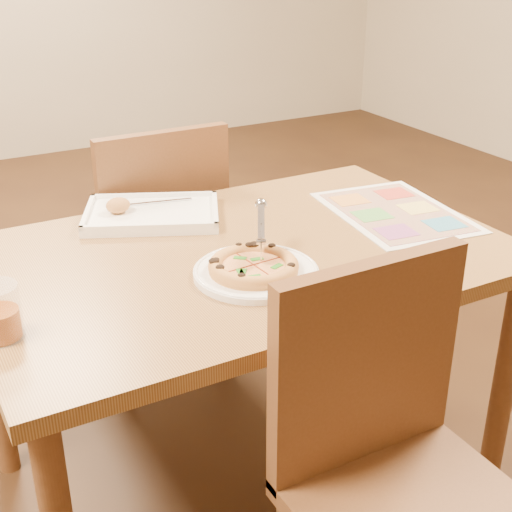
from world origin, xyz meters
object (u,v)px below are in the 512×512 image
chair_near (391,439)px  chair_far (156,226)px  menu (395,212)px  pizza (254,266)px  pizza_cutter (261,229)px  dining_table (243,281)px  appetizer_tray (149,215)px  plate (256,273)px

chair_near → chair_far: 1.20m
chair_far → menu: (0.49, -0.59, 0.16)m
pizza → pizza_cutter: bearing=47.2°
chair_near → chair_far: size_ratio=1.00×
menu → pizza: bearing=-163.6°
pizza → menu: (0.54, 0.16, -0.02)m
chair_near → pizza: chair_near is taller
dining_table → pizza: (-0.05, -0.14, 0.11)m
appetizer_tray → menu: appetizer_tray is taller
chair_near → menu: 0.80m
chair_near → plate: 0.49m
plate → menu: plate is taller
pizza_cutter → dining_table: bearing=30.6°
appetizer_tray → menu: bearing=-25.0°
pizza → menu: 0.56m
chair_far → appetizer_tray: (-0.13, -0.30, 0.17)m
chair_near → menu: chair_near is taller
chair_far → pizza: bearing=86.4°
plate → pizza: bearing=-165.4°
dining_table → pizza_cutter: (0.00, -0.09, 0.17)m
appetizer_tray → pizza: bearing=-79.8°
dining_table → chair_near: size_ratio=2.77×
menu → plate: bearing=-163.6°
plate → menu: 0.55m
pizza → plate: bearing=14.6°
chair_near → pizza_cutter: size_ratio=3.08×
chair_far → pizza: (-0.05, -0.74, 0.18)m
plate → pizza: 0.02m
dining_table → pizza: bearing=-108.4°
pizza → appetizer_tray: (-0.08, 0.45, -0.01)m
chair_far → pizza: size_ratio=2.26×
dining_table → menu: size_ratio=2.92×
chair_near → menu: bearing=51.5°
pizza_cutter → appetizer_tray: 0.42m
dining_table → chair_near: chair_near is taller
pizza → pizza_cutter: 0.10m
chair_far → pizza: chair_far is taller
chair_far → pizza_cutter: (0.00, -0.69, 0.24)m
chair_far → appetizer_tray: chair_far is taller
chair_far → plate: 0.76m
chair_near → menu: size_ratio=1.06×
menu → chair_near: bearing=-128.5°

